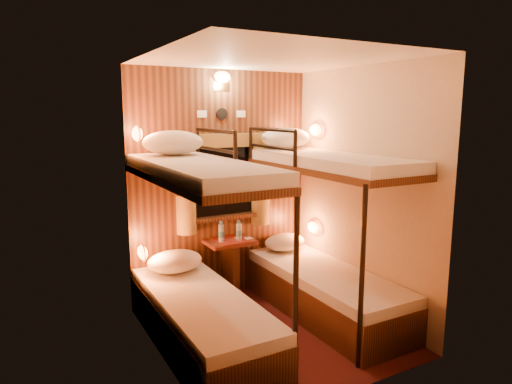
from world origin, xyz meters
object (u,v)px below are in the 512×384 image
bunk_left (201,283)px  bottle_right (239,232)px  bottle_left (221,233)px  table (230,262)px  bunk_right (325,260)px

bunk_left → bottle_right: (0.72, 0.72, 0.18)m
bunk_left → bottle_left: size_ratio=8.80×
bunk_left → bottle_left: bunk_left is taller
bunk_left → bottle_left: bearing=54.5°
table → bottle_left: (-0.11, -0.03, 0.33)m
bottle_left → table: bearing=13.2°
bunk_right → table: size_ratio=2.90×
table → bunk_left: bearing=-129.7°
table → bottle_right: size_ratio=3.11×
bunk_right → bottle_left: (-0.76, 0.76, 0.18)m
bunk_left → table: (0.65, 0.78, -0.14)m
bunk_right → table: 1.02m
bunk_right → bunk_left: bearing=180.0°
bunk_left → bottle_right: bearing=45.0°
bunk_left → bunk_right: 1.30m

